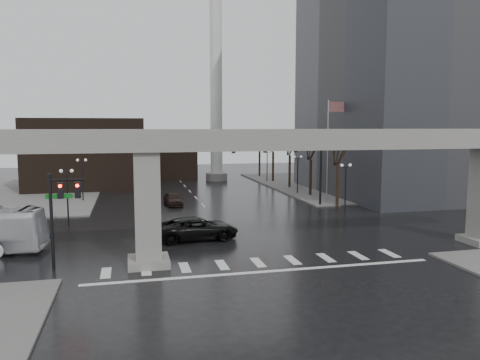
% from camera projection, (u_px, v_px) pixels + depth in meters
% --- Properties ---
extents(ground, '(160.00, 160.00, 0.00)m').
position_uv_depth(ground, '(254.00, 258.00, 31.62)').
color(ground, black).
rests_on(ground, ground).
extents(sidewalk_ne, '(28.00, 36.00, 0.15)m').
position_uv_depth(sidewalk_ne, '(355.00, 184.00, 72.38)').
color(sidewalk_ne, '#64615F').
rests_on(sidewalk_ne, ground).
extents(elevated_guideway, '(48.00, 2.60, 8.70)m').
position_uv_depth(elevated_guideway, '(273.00, 157.00, 31.13)').
color(elevated_guideway, gray).
rests_on(elevated_guideway, ground).
extents(office_tower, '(22.00, 26.00, 42.00)m').
position_uv_depth(office_tower, '(410.00, 33.00, 60.80)').
color(office_tower, '#58585C').
rests_on(office_tower, ground).
extents(building_far_left, '(16.00, 14.00, 10.00)m').
position_uv_depth(building_far_left, '(87.00, 153.00, 68.42)').
color(building_far_left, black).
rests_on(building_far_left, ground).
extents(building_far_mid, '(10.00, 10.00, 8.00)m').
position_uv_depth(building_far_mid, '(165.00, 155.00, 80.96)').
color(building_far_mid, black).
rests_on(building_far_mid, ground).
extents(smokestack, '(3.60, 3.60, 30.00)m').
position_uv_depth(smokestack, '(216.00, 99.00, 75.94)').
color(smokestack, silver).
rests_on(smokestack, ground).
extents(signal_mast_arm, '(12.12, 0.43, 8.00)m').
position_uv_depth(signal_mast_arm, '(289.00, 154.00, 51.19)').
color(signal_mast_arm, black).
rests_on(signal_mast_arm, ground).
extents(signal_left_pole, '(2.30, 0.30, 6.00)m').
position_uv_depth(signal_left_pole, '(60.00, 205.00, 28.82)').
color(signal_left_pole, black).
rests_on(signal_left_pole, ground).
extents(flagpole_assembly, '(2.06, 0.12, 12.00)m').
position_uv_depth(flagpole_assembly, '(330.00, 138.00, 55.54)').
color(flagpole_assembly, silver).
rests_on(flagpole_assembly, ground).
extents(lamp_right_0, '(1.22, 0.32, 5.11)m').
position_uv_depth(lamp_right_0, '(346.00, 180.00, 47.86)').
color(lamp_right_0, black).
rests_on(lamp_right_0, ground).
extents(lamp_right_1, '(1.22, 0.32, 5.11)m').
position_uv_depth(lamp_right_1, '(298.00, 168.00, 61.39)').
color(lamp_right_1, black).
rests_on(lamp_right_1, ground).
extents(lamp_right_2, '(1.22, 0.32, 5.11)m').
position_uv_depth(lamp_right_2, '(267.00, 160.00, 74.92)').
color(lamp_right_2, black).
rests_on(lamp_right_2, ground).
extents(lamp_left_0, '(1.22, 0.32, 5.11)m').
position_uv_depth(lamp_left_0, '(67.00, 187.00, 41.65)').
color(lamp_left_0, black).
rests_on(lamp_left_0, ground).
extents(lamp_left_1, '(1.22, 0.32, 5.11)m').
position_uv_depth(lamp_left_1, '(82.00, 173.00, 55.18)').
color(lamp_left_1, black).
rests_on(lamp_left_1, ground).
extents(lamp_left_2, '(1.22, 0.32, 5.11)m').
position_uv_depth(lamp_left_2, '(91.00, 164.00, 68.71)').
color(lamp_left_2, black).
rests_on(lamp_left_2, ground).
extents(tree_right_0, '(1.09, 1.58, 7.50)m').
position_uv_depth(tree_right_0, '(338.00, 181.00, 52.06)').
color(tree_right_0, black).
rests_on(tree_right_0, ground).
extents(tree_right_1, '(1.09, 1.61, 7.67)m').
position_uv_depth(tree_right_1, '(311.00, 174.00, 59.78)').
color(tree_right_1, black).
rests_on(tree_right_1, ground).
extents(tree_right_2, '(1.10, 1.63, 7.85)m').
position_uv_depth(tree_right_2, '(290.00, 168.00, 67.51)').
color(tree_right_2, black).
rests_on(tree_right_2, ground).
extents(tree_right_3, '(1.11, 1.66, 8.02)m').
position_uv_depth(tree_right_3, '(273.00, 163.00, 75.23)').
color(tree_right_3, black).
rests_on(tree_right_3, ground).
extents(tree_right_4, '(1.12, 1.69, 8.19)m').
position_uv_depth(tree_right_4, '(260.00, 160.00, 82.96)').
color(tree_right_4, black).
rests_on(tree_right_4, ground).
extents(pickup_truck, '(6.54, 3.26, 1.78)m').
position_uv_depth(pickup_truck, '(198.00, 228.00, 36.79)').
color(pickup_truck, black).
rests_on(pickup_truck, ground).
extents(far_car, '(2.14, 4.40, 1.45)m').
position_uv_depth(far_car, '(173.00, 199.00, 52.87)').
color(far_car, black).
rests_on(far_car, ground).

